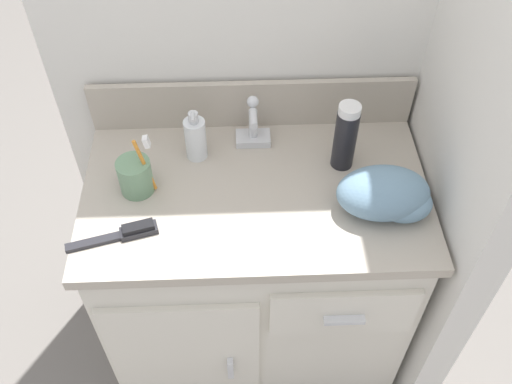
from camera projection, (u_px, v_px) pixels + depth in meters
name	position (u px, v px, depth m)	size (l,w,h in m)	color
ground_plane	(256.00, 339.00, 1.97)	(6.00, 6.00, 0.00)	slate
wall_back	(251.00, 4.00, 1.34)	(1.03, 0.08, 2.20)	silver
wall_right	(488.00, 78.00, 1.16)	(0.08, 0.58, 2.20)	silver
vanity	(255.00, 275.00, 1.66)	(0.85, 0.52, 0.78)	silver
backsplash	(252.00, 104.00, 1.49)	(0.85, 0.02, 0.14)	#B2A899
sink_faucet	(253.00, 128.00, 1.46)	(0.09, 0.09, 0.14)	silver
toothbrush_cup	(136.00, 176.00, 1.35)	(0.09, 0.08, 0.18)	gray
soap_dispenser	(196.00, 138.00, 1.42)	(0.05, 0.06, 0.15)	white
shaving_cream_can	(346.00, 136.00, 1.38)	(0.06, 0.06, 0.19)	black
hairbrush	(125.00, 233.00, 1.29)	(0.21, 0.08, 0.03)	#232328
hand_towel	(388.00, 195.00, 1.30)	(0.22, 0.14, 0.11)	#6B8EA8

